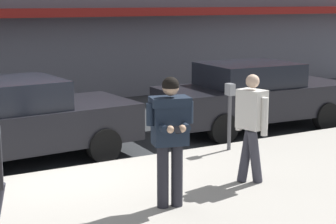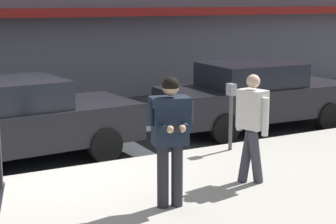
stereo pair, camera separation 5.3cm
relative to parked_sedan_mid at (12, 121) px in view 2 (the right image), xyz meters
The scene contains 8 objects.
ground_plane 1.32m from the parked_sedan_mid, 68.04° to the right, with size 80.00×80.00×0.00m, color #2B2D30.
sidewalk 4.13m from the parked_sedan_mid, 69.99° to the right, with size 32.00×5.30×0.14m, color #A8A399.
curb_paint_line 1.85m from the parked_sedan_mid, 33.60° to the right, with size 28.00×0.12×0.01m, color silver.
parked_sedan_mid is the anchor object (origin of this frame).
parked_sedan_far 5.59m from the parked_sedan_mid, ahead, with size 4.57×2.07×1.54m.
man_texting_on_phone 3.89m from the parked_sedan_mid, 71.03° to the right, with size 0.64×0.63×1.81m.
pedestrian_in_light_coat 4.40m from the parked_sedan_mid, 49.20° to the right, with size 0.39×0.59×1.70m.
parking_meter 4.03m from the parked_sedan_mid, 23.02° to the right, with size 0.12×0.18×1.27m.
Camera 2 is at (-2.68, -9.08, 2.92)m, focal length 60.00 mm.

